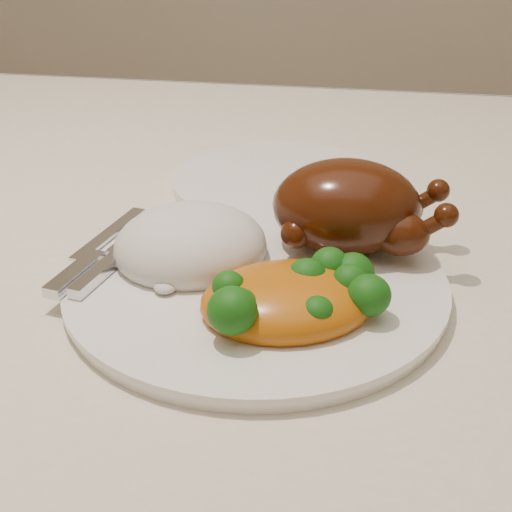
% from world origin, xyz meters
% --- Properties ---
extents(dining_table, '(1.60, 0.90, 0.76)m').
position_xyz_m(dining_table, '(0.00, 0.00, 0.67)').
color(dining_table, brown).
rests_on(dining_table, floor).
extents(tablecloth, '(1.73, 1.03, 0.18)m').
position_xyz_m(tablecloth, '(0.00, 0.00, 0.74)').
color(tablecloth, silver).
rests_on(tablecloth, dining_table).
extents(dinner_plate, '(0.39, 0.39, 0.01)m').
position_xyz_m(dinner_plate, '(0.16, -0.15, 0.77)').
color(dinner_plate, white).
rests_on(dinner_plate, tablecloth).
extents(side_plate, '(0.26, 0.26, 0.01)m').
position_xyz_m(side_plate, '(0.15, 0.08, 0.77)').
color(side_plate, white).
rests_on(side_plate, tablecloth).
extents(roast_chicken, '(0.16, 0.11, 0.08)m').
position_xyz_m(roast_chicken, '(0.23, -0.08, 0.82)').
color(roast_chicken, '#461A07').
rests_on(roast_chicken, dinner_plate).
extents(rice_mound, '(0.17, 0.16, 0.07)m').
position_xyz_m(rice_mound, '(0.10, -0.13, 0.79)').
color(rice_mound, white).
rests_on(rice_mound, dinner_plate).
extents(mac_and_cheese, '(0.16, 0.14, 0.06)m').
position_xyz_m(mac_and_cheese, '(0.20, -0.19, 0.79)').
color(mac_and_cheese, '#BD5D0C').
rests_on(mac_and_cheese, dinner_plate).
extents(cutlery, '(0.05, 0.17, 0.01)m').
position_xyz_m(cutlery, '(0.02, -0.15, 0.79)').
color(cutlery, silver).
rests_on(cutlery, dinner_plate).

